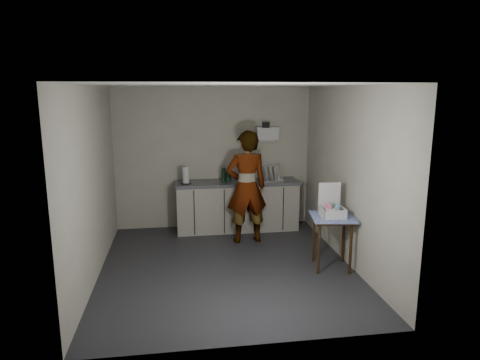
{
  "coord_description": "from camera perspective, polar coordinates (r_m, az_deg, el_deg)",
  "views": [
    {
      "loc": [
        -0.67,
        -5.83,
        2.52
      ],
      "look_at": [
        0.27,
        0.45,
        1.2
      ],
      "focal_mm": 32.0,
      "sensor_mm": 36.0,
      "label": 1
    }
  ],
  "objects": [
    {
      "name": "kitchen_counter",
      "position": [
        7.89,
        -0.39,
        -3.6
      ],
      "size": [
        2.24,
        0.62,
        0.91
      ],
      "color": "black",
      "rests_on": "ground"
    },
    {
      "name": "paper_towel",
      "position": [
        7.6,
        -7.24,
        0.61
      ],
      "size": [
        0.18,
        0.18,
        0.31
      ],
      "color": "black",
      "rests_on": "kitchen_counter"
    },
    {
      "name": "wall_right",
      "position": [
        6.45,
        14.11,
        0.51
      ],
      "size": [
        0.02,
        4.0,
        2.6
      ],
      "primitive_type": "cube",
      "color": "#B0AB9A",
      "rests_on": "ground"
    },
    {
      "name": "dark_bottle",
      "position": [
        7.71,
        -2.22,
        0.69
      ],
      "size": [
        0.07,
        0.07,
        0.25
      ],
      "primitive_type": "cylinder",
      "color": "black",
      "rests_on": "kitchen_counter"
    },
    {
      "name": "wall_shelf",
      "position": [
        7.97,
        3.67,
        6.19
      ],
      "size": [
        0.42,
        0.18,
        0.37
      ],
      "color": "silver",
      "rests_on": "ground"
    },
    {
      "name": "bakery_box",
      "position": [
        6.2,
        12.17,
        -3.83
      ],
      "size": [
        0.34,
        0.35,
        0.46
      ],
      "rotation": [
        0.0,
        0.0,
        -0.04
      ],
      "color": "silver",
      "rests_on": "side_table"
    },
    {
      "name": "soda_can",
      "position": [
        7.73,
        0.26,
        0.19
      ],
      "size": [
        0.06,
        0.06,
        0.11
      ],
      "primitive_type": "cylinder",
      "color": "red",
      "rests_on": "kitchen_counter"
    },
    {
      "name": "ground",
      "position": [
        6.39,
        -1.82,
        -11.46
      ],
      "size": [
        4.0,
        4.0,
        0.0
      ],
      "primitive_type": "plane",
      "color": "#2A2A2F",
      "rests_on": "ground"
    },
    {
      "name": "side_table",
      "position": [
        6.27,
        12.23,
        -5.59
      ],
      "size": [
        0.69,
        0.69,
        0.78
      ],
      "rotation": [
        0.0,
        0.0,
        -0.15
      ],
      "color": "#34210B",
      "rests_on": "ground"
    },
    {
      "name": "soap_bottle",
      "position": [
        7.71,
        -1.57,
        0.82
      ],
      "size": [
        0.13,
        0.13,
        0.29
      ],
      "primitive_type": "imported",
      "rotation": [
        0.0,
        0.0,
        0.2
      ],
      "color": "black",
      "rests_on": "kitchen_counter"
    },
    {
      "name": "dish_rack",
      "position": [
        7.85,
        4.03,
        0.44
      ],
      "size": [
        0.43,
        0.32,
        0.3
      ],
      "color": "silver",
      "rests_on": "kitchen_counter"
    },
    {
      "name": "wall_back",
      "position": [
        7.95,
        -3.55,
        2.93
      ],
      "size": [
        3.6,
        0.02,
        2.6
      ],
      "primitive_type": "cube",
      "color": "#B0AB9A",
      "rests_on": "ground"
    },
    {
      "name": "ceiling",
      "position": [
        5.87,
        -1.99,
        12.5
      ],
      "size": [
        3.6,
        4.0,
        0.01
      ],
      "primitive_type": "cube",
      "color": "white",
      "rests_on": "wall_back"
    },
    {
      "name": "standing_man",
      "position": [
        7.13,
        0.88,
        -0.96
      ],
      "size": [
        0.74,
        0.52,
        1.9
      ],
      "primitive_type": "imported",
      "rotation": [
        0.0,
        0.0,
        3.24
      ],
      "color": "#B2A593",
      "rests_on": "ground"
    },
    {
      "name": "wall_left",
      "position": [
        6.06,
        -18.95,
        -0.48
      ],
      "size": [
        0.02,
        4.0,
        2.6
      ],
      "primitive_type": "cube",
      "color": "#B0AB9A",
      "rests_on": "ground"
    }
  ]
}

